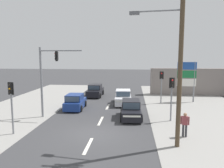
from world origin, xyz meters
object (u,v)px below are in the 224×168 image
Objects in this scene: hatchback_oncoming_mid at (131,110)px; pedestrian_at_kerb at (185,123)px; pedestal_signal_far_median at (161,82)px; sedan_oncoming_near at (95,91)px; pedestal_signal_left_kerb at (11,99)px; pedestal_signal_right_kerb at (172,92)px; sedan_kerbside_parked at (123,98)px; traffic_signal_mast at (47,73)px; hatchback_receding_far at (75,102)px; utility_pole_foreground_right at (179,47)px; shopping_plaza_sign at (187,76)px.

hatchback_oncoming_mid is 5.41m from pedestrian_at_kerb.
pedestal_signal_far_median is 8.97m from sedan_oncoming_near.
sedan_oncoming_near is at bearing 77.79° from pedestal_signal_left_kerb.
pedestal_signal_left_kerb is 9.33m from hatchback_oncoming_mid.
pedestal_signal_right_kerb is 0.83× the size of sedan_kerbside_parked.
traffic_signal_mast is 10.89m from sedan_oncoming_near.
pedestrian_at_kerb reaches higher than hatchback_receding_far.
utility_pole_foreground_right is 6.12m from pedestal_signal_right_kerb.
shopping_plaza_sign reaches higher than sedan_oncoming_near.
pedestal_signal_right_kerb is 0.97× the size of hatchback_receding_far.
shopping_plaza_sign is at bearing 74.49° from utility_pole_foreground_right.
sedan_kerbside_parked is at bearing -48.00° from sedan_oncoming_near.
sedan_kerbside_parked is at bearing 107.76° from utility_pole_foreground_right.
utility_pole_foreground_right reaches higher than shopping_plaza_sign.
hatchback_receding_far is 11.32m from pedestrian_at_kerb.
traffic_signal_mast is at bearing -136.40° from sedan_kerbside_parked.
utility_pole_foreground_right is 12.72m from hatchback_receding_far.
pedestal_signal_left_kerb is 0.77× the size of shopping_plaza_sign.
sedan_kerbside_parked is (-3.55, 11.10, -5.05)m from utility_pole_foreground_right.
pedestal_signal_right_kerb is 0.77× the size of shopping_plaza_sign.
pedestal_signal_left_kerb is at bearing -149.42° from hatchback_oncoming_mid.
utility_pole_foreground_right reaches higher than pedestal_signal_far_median.
shopping_plaza_sign is 2.82× the size of pedestrian_at_kerb.
sedan_kerbside_parked is (-0.92, 5.42, 0.00)m from hatchback_oncoming_mid.
hatchback_receding_far is 2.26× the size of pedestrian_at_kerb.
hatchback_receding_far is (-4.65, -2.78, -0.00)m from sedan_kerbside_parked.
hatchback_receding_far is at bearing -159.06° from shopping_plaza_sign.
pedestal_signal_left_kerb is at bearing -124.67° from sedan_kerbside_parked.
traffic_signal_mast is 10.42m from pedestal_signal_right_kerb.
traffic_signal_mast is (-9.72, 5.22, -1.92)m from utility_pole_foreground_right.
pedestal_signal_right_kerb reaches higher than hatchback_oncoming_mid.
pedestal_signal_left_kerb reaches higher than hatchback_oncoming_mid.
shopping_plaza_sign is (14.08, 11.80, 0.57)m from pedestal_signal_left_kerb.
sedan_kerbside_parked is at bearing -166.42° from shopping_plaza_sign.
shopping_plaza_sign is 7.66m from sedan_kerbside_parked.
pedestal_signal_far_median is at bearing 91.43° from pedestrian_at_kerb.
pedestal_signal_left_kerb is at bearing -177.12° from pedestrian_at_kerb.
pedestal_signal_right_kerb is at bearing -52.07° from sedan_oncoming_near.
sedan_oncoming_near is at bearing 77.23° from traffic_signal_mast.
hatchback_oncoming_mid is at bearing 114.91° from utility_pole_foreground_right.
hatchback_receding_far is (-8.80, 3.21, -1.71)m from pedestal_signal_right_kerb.
sedan_oncoming_near is at bearing 116.22° from hatchback_oncoming_mid.
sedan_oncoming_near is at bearing 121.06° from pedestrian_at_kerb.
pedestal_signal_left_kerb is at bearing -107.68° from hatchback_receding_far.
pedestal_signal_left_kerb is at bearing -159.81° from pedestal_signal_right_kerb.
utility_pole_foreground_right is at bearing -96.67° from pedestal_signal_right_kerb.
sedan_kerbside_parked reaches higher than hatchback_oncoming_mid.
sedan_oncoming_near is at bearing 156.18° from pedestal_signal_far_median.
pedestrian_at_kerb is (0.26, -10.25, -1.49)m from pedestal_signal_far_median.
traffic_signal_mast reaches higher than pedestal_signal_right_kerb.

